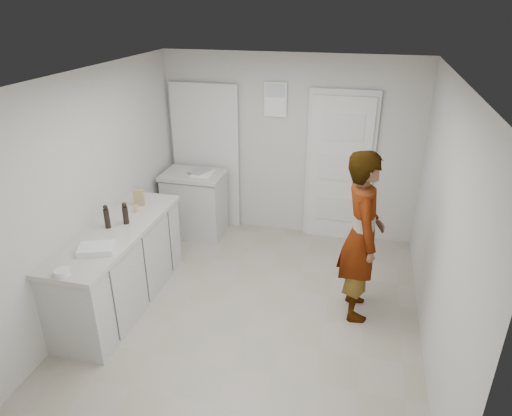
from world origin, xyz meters
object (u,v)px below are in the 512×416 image
(person, at_px, (362,236))
(egg_bowl, at_px, (62,273))
(oil_cruet_b, at_px, (107,217))
(oil_cruet_a, at_px, (125,214))
(spice_jar, at_px, (136,209))
(cake_mix_box, at_px, (139,198))
(baking_dish, at_px, (97,249))

(person, height_order, egg_bowl, person)
(oil_cruet_b, bearing_deg, oil_cruet_a, 44.88)
(person, xyz_separation_m, spice_jar, (-2.49, -0.04, 0.05))
(cake_mix_box, xyz_separation_m, spice_jar, (0.05, -0.17, -0.06))
(person, distance_m, oil_cruet_b, 2.64)
(spice_jar, relative_size, baking_dish, 0.20)
(spice_jar, distance_m, baking_dish, 0.90)
(spice_jar, bearing_deg, oil_cruet_a, -83.38)
(oil_cruet_b, height_order, baking_dish, oil_cruet_b)
(cake_mix_box, xyz_separation_m, baking_dish, (0.10, -1.07, -0.07))
(oil_cruet_a, distance_m, oil_cruet_b, 0.19)
(cake_mix_box, distance_m, oil_cruet_b, 0.60)
(egg_bowl, bearing_deg, cake_mix_box, 91.21)
(egg_bowl, bearing_deg, spice_jar, 89.29)
(oil_cruet_b, distance_m, egg_bowl, 0.92)
(spice_jar, bearing_deg, baking_dish, -86.87)
(egg_bowl, bearing_deg, baking_dish, 81.50)
(egg_bowl, bearing_deg, oil_cruet_a, 87.23)
(person, xyz_separation_m, baking_dish, (-2.44, -0.93, 0.04))
(person, distance_m, baking_dish, 2.61)
(oil_cruet_a, bearing_deg, oil_cruet_b, -135.12)
(person, relative_size, oil_cruet_a, 7.44)
(cake_mix_box, height_order, baking_dish, cake_mix_box)
(person, height_order, cake_mix_box, person)
(oil_cruet_a, relative_size, baking_dish, 0.63)
(baking_dish, xyz_separation_m, egg_bowl, (-0.07, -0.44, -0.00))
(spice_jar, distance_m, oil_cruet_a, 0.30)
(cake_mix_box, distance_m, egg_bowl, 1.51)
(cake_mix_box, distance_m, baking_dish, 1.07)
(spice_jar, distance_m, egg_bowl, 1.34)
(oil_cruet_a, distance_m, baking_dish, 0.61)
(person, bearing_deg, oil_cruet_b, 90.27)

